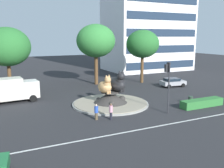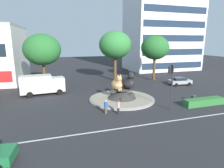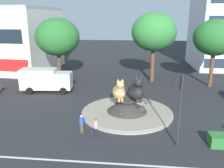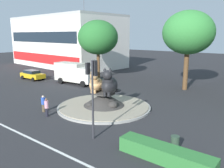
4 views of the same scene
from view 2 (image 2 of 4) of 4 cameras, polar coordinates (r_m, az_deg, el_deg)
The scene contains 16 objects.
ground_plane at distance 27.45m, azimuth 2.92°, elevation -4.65°, with size 160.00×160.00×0.00m, color #28282B.
lane_centreline at distance 20.09m, azimuth 11.80°, elevation -11.60°, with size 112.00×0.20×0.01m, color silver.
roundabout_island at distance 27.29m, azimuth 2.97°, elevation -3.58°, with size 9.28×9.28×1.57m.
cat_statue_calico at distance 26.29m, azimuth 1.57°, elevation -0.00°, with size 1.79×2.45×2.26m.
cat_statue_black at distance 26.88m, azimuth 4.95°, elevation 0.57°, with size 2.21×2.85×2.67m.
traffic_light_mast at distance 23.28m, azimuth 17.39°, elevation 1.84°, with size 0.75×0.50×5.52m.
office_tower at distance 59.27m, azimuth 14.94°, elevation 18.24°, with size 19.76×12.82×28.66m.
clipped_hedge_strip at distance 27.66m, azimuth 25.75°, elevation -4.83°, with size 5.67×1.20×0.90m, color #2D7033.
broadleaf_tree_behind_island at distance 40.92m, azimuth 12.77°, elevation 10.52°, with size 5.76×5.76×9.33m.
second_tree_near_tower at distance 35.68m, azimuth -20.17°, elevation 9.62°, with size 6.39×6.39×9.47m.
third_tree_left at distance 39.35m, azimuth 0.96°, elevation 11.58°, with size 6.54×6.54×10.23m.
pedestrian_pink_shirt at distance 21.82m, azimuth 1.90°, elevation -6.83°, with size 0.35×0.35×1.68m.
pedestrian_blue_shirt at distance 22.01m, azimuth -1.90°, elevation -6.82°, with size 0.40×0.40×1.59m.
parked_car_right at distance 38.52m, azimuth 19.68°, elevation 0.85°, with size 4.22×2.42×1.43m.
delivery_box_truck at distance 31.39m, azimuth -20.30°, elevation -0.06°, with size 6.69×2.98×3.09m.
litter_bin at distance 28.77m, azimuth 23.21°, elevation -3.94°, with size 0.56×0.56×0.90m.
Camera 2 is at (-9.27, -24.51, 8.17)m, focal length 30.52 mm.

